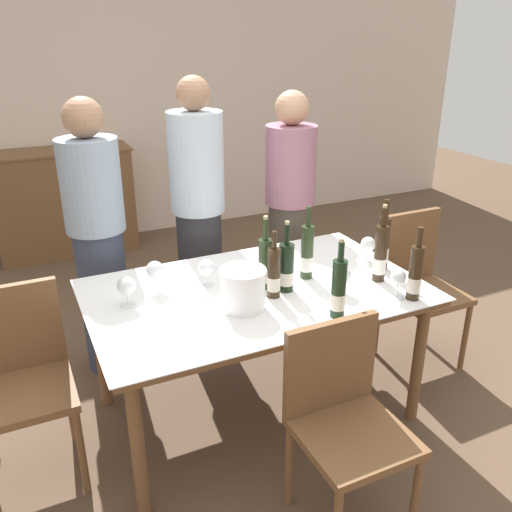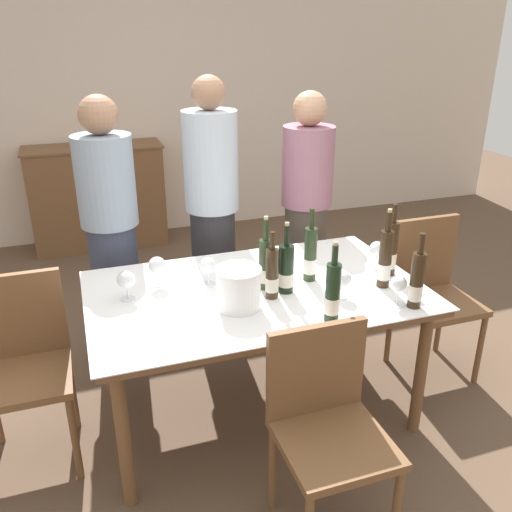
% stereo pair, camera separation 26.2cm
% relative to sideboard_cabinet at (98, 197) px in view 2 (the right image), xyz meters
% --- Properties ---
extents(ground_plane, '(12.00, 12.00, 0.00)m').
position_rel_sideboard_cabinet_xyz_m(ground_plane, '(0.60, -2.82, -0.48)').
color(ground_plane, brown).
extents(back_wall, '(8.00, 0.10, 2.80)m').
position_rel_sideboard_cabinet_xyz_m(back_wall, '(0.60, 0.29, 0.92)').
color(back_wall, beige).
rests_on(back_wall, ground_plane).
extents(sideboard_cabinet, '(1.23, 0.46, 0.96)m').
position_rel_sideboard_cabinet_xyz_m(sideboard_cabinet, '(0.00, 0.00, 0.00)').
color(sideboard_cabinet, brown).
rests_on(sideboard_cabinet, ground_plane).
extents(dining_table, '(1.65, 1.02, 0.74)m').
position_rel_sideboard_cabinet_xyz_m(dining_table, '(0.60, -2.82, 0.19)').
color(dining_table, brown).
rests_on(dining_table, ground_plane).
extents(ice_bucket, '(0.22, 0.22, 0.20)m').
position_rel_sideboard_cabinet_xyz_m(ice_bucket, '(0.46, -2.97, 0.37)').
color(ice_bucket, white).
rests_on(ice_bucket, dining_table).
extents(wine_bottle_0, '(0.07, 0.07, 0.38)m').
position_rel_sideboard_cabinet_xyz_m(wine_bottle_0, '(0.89, -2.80, 0.40)').
color(wine_bottle_0, '#28381E').
rests_on(wine_bottle_0, dining_table).
extents(wine_bottle_1, '(0.06, 0.06, 0.37)m').
position_rel_sideboard_cabinet_xyz_m(wine_bottle_1, '(1.23, -3.23, 0.39)').
color(wine_bottle_1, '#332314').
rests_on(wine_bottle_1, dining_table).
extents(wine_bottle_2, '(0.07, 0.07, 0.38)m').
position_rel_sideboard_cabinet_xyz_m(wine_bottle_2, '(0.81, -3.22, 0.39)').
color(wine_bottle_2, black).
rests_on(wine_bottle_2, dining_table).
extents(wine_bottle_3, '(0.07, 0.07, 0.38)m').
position_rel_sideboard_cabinet_xyz_m(wine_bottle_3, '(0.65, -2.83, 0.39)').
color(wine_bottle_3, '#28381E').
rests_on(wine_bottle_3, dining_table).
extents(wine_bottle_4, '(0.07, 0.07, 0.41)m').
position_rel_sideboard_cabinet_xyz_m(wine_bottle_4, '(1.21, -2.99, 0.41)').
color(wine_bottle_4, '#332314').
rests_on(wine_bottle_4, dining_table).
extents(wine_bottle_5, '(0.08, 0.08, 0.36)m').
position_rel_sideboard_cabinet_xyz_m(wine_bottle_5, '(0.73, -2.89, 0.38)').
color(wine_bottle_5, black).
rests_on(wine_bottle_5, dining_table).
extents(wine_bottle_6, '(0.06, 0.06, 0.34)m').
position_rel_sideboard_cabinet_xyz_m(wine_bottle_6, '(0.64, -2.93, 0.38)').
color(wine_bottle_6, '#332314').
rests_on(wine_bottle_6, dining_table).
extents(wine_bottle_7, '(0.07, 0.07, 0.39)m').
position_rel_sideboard_cabinet_xyz_m(wine_bottle_7, '(1.32, -2.88, 0.40)').
color(wine_bottle_7, '#332314').
rests_on(wine_bottle_7, dining_table).
extents(wine_glass_0, '(0.09, 0.09, 0.15)m').
position_rel_sideboard_cabinet_xyz_m(wine_glass_0, '(-0.02, -2.72, 0.36)').
color(wine_glass_0, white).
rests_on(wine_glass_0, dining_table).
extents(wine_glass_1, '(0.09, 0.09, 0.14)m').
position_rel_sideboard_cabinet_xyz_m(wine_glass_1, '(0.96, -3.04, 0.36)').
color(wine_glass_1, white).
rests_on(wine_glass_1, dining_table).
extents(wine_glass_2, '(0.07, 0.07, 0.15)m').
position_rel_sideboard_cabinet_xyz_m(wine_glass_2, '(1.17, -3.19, 0.37)').
color(wine_glass_2, white).
rests_on(wine_glass_2, dining_table).
extents(wine_glass_3, '(0.08, 0.08, 0.14)m').
position_rel_sideboard_cabinet_xyz_m(wine_glass_3, '(1.31, -2.76, 0.36)').
color(wine_glass_3, white).
rests_on(wine_glass_3, dining_table).
extents(wine_glass_4, '(0.09, 0.09, 0.15)m').
position_rel_sideboard_cabinet_xyz_m(wine_glass_4, '(0.14, -2.62, 0.37)').
color(wine_glass_4, white).
rests_on(wine_glass_4, dining_table).
extents(wine_glass_5, '(0.08, 0.08, 0.15)m').
position_rel_sideboard_cabinet_xyz_m(wine_glass_5, '(0.39, -2.69, 0.36)').
color(wine_glass_5, white).
rests_on(wine_glass_5, dining_table).
extents(chair_left_end, '(0.42, 0.42, 0.91)m').
position_rel_sideboard_cabinet_xyz_m(chair_left_end, '(-0.52, -2.74, 0.05)').
color(chair_left_end, brown).
rests_on(chair_left_end, ground_plane).
extents(chair_near_front, '(0.42, 0.42, 0.87)m').
position_rel_sideboard_cabinet_xyz_m(chair_near_front, '(0.64, -3.56, 0.03)').
color(chair_near_front, brown).
rests_on(chair_near_front, ground_plane).
extents(chair_right_end, '(0.42, 0.42, 0.93)m').
position_rel_sideboard_cabinet_xyz_m(chair_right_end, '(1.72, -2.74, 0.06)').
color(chair_right_end, brown).
rests_on(chair_right_end, ground_plane).
extents(person_host, '(0.33, 0.33, 1.62)m').
position_rel_sideboard_cabinet_xyz_m(person_host, '(-0.03, -2.03, 0.33)').
color(person_host, '#383F56').
rests_on(person_host, ground_plane).
extents(person_guest_left, '(0.33, 0.33, 1.70)m').
position_rel_sideboard_cabinet_xyz_m(person_guest_left, '(0.59, -1.99, 0.38)').
color(person_guest_left, '#2D2D33').
rests_on(person_guest_left, ground_plane).
extents(person_guest_right, '(0.33, 0.33, 1.60)m').
position_rel_sideboard_cabinet_xyz_m(person_guest_right, '(1.23, -2.00, 0.32)').
color(person_guest_right, '#51473D').
rests_on(person_guest_right, ground_plane).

